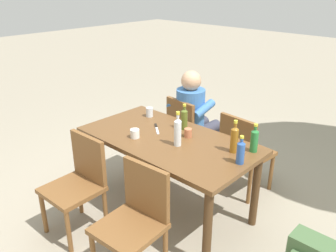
{
  "coord_description": "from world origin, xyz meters",
  "views": [
    {
      "loc": [
        1.97,
        -2.1,
        2.1
      ],
      "look_at": [
        0.0,
        0.0,
        0.88
      ],
      "focal_mm": 37.43,
      "sensor_mm": 36.0,
      "label": 1
    }
  ],
  "objects_px": {
    "person_in_white_shirt": "(195,114)",
    "bottle_blue": "(241,152)",
    "cup_terracotta": "(188,133)",
    "cup_glass": "(149,112)",
    "chair_far_left": "(188,130)",
    "bottle_clear": "(178,131)",
    "bottle_green": "(254,140)",
    "cup_white": "(135,134)",
    "dining_table": "(168,148)",
    "chair_far_right": "(243,150)",
    "chair_near_right": "(136,216)",
    "bottle_amber": "(234,139)",
    "chair_near_left": "(79,180)",
    "table_knife": "(157,128)",
    "bottle_olive": "(184,118)"
  },
  "relations": [
    {
      "from": "chair_near_right",
      "to": "table_knife",
      "type": "distance_m",
      "value": 1.04
    },
    {
      "from": "bottle_clear",
      "to": "cup_terracotta",
      "type": "bearing_deg",
      "value": 103.2
    },
    {
      "from": "chair_far_right",
      "to": "chair_near_right",
      "type": "distance_m",
      "value": 1.46
    },
    {
      "from": "bottle_amber",
      "to": "cup_glass",
      "type": "relative_size",
      "value": 2.92
    },
    {
      "from": "chair_near_right",
      "to": "chair_near_left",
      "type": "bearing_deg",
      "value": 179.99
    },
    {
      "from": "dining_table",
      "to": "bottle_blue",
      "type": "height_order",
      "value": "bottle_blue"
    },
    {
      "from": "bottle_olive",
      "to": "table_knife",
      "type": "xyz_separation_m",
      "value": [
        -0.2,
        -0.17,
        -0.11
      ]
    },
    {
      "from": "person_in_white_shirt",
      "to": "bottle_olive",
      "type": "height_order",
      "value": "person_in_white_shirt"
    },
    {
      "from": "dining_table",
      "to": "chair_far_right",
      "type": "xyz_separation_m",
      "value": [
        0.36,
        0.73,
        -0.17
      ]
    },
    {
      "from": "bottle_green",
      "to": "cup_white",
      "type": "distance_m",
      "value": 1.06
    },
    {
      "from": "cup_terracotta",
      "to": "bottle_olive",
      "type": "bearing_deg",
      "value": 142.16
    },
    {
      "from": "chair_far_right",
      "to": "cup_glass",
      "type": "xyz_separation_m",
      "value": [
        -0.87,
        -0.47,
        0.32
      ]
    },
    {
      "from": "bottle_clear",
      "to": "bottle_olive",
      "type": "relative_size",
      "value": 1.23
    },
    {
      "from": "chair_far_left",
      "to": "cup_glass",
      "type": "bearing_deg",
      "value": -105.77
    },
    {
      "from": "bottle_green",
      "to": "dining_table",
      "type": "bearing_deg",
      "value": -156.92
    },
    {
      "from": "bottle_clear",
      "to": "bottle_blue",
      "type": "distance_m",
      "value": 0.58
    },
    {
      "from": "bottle_amber",
      "to": "chair_far_right",
      "type": "bearing_deg",
      "value": 111.93
    },
    {
      "from": "cup_white",
      "to": "dining_table",
      "type": "bearing_deg",
      "value": 40.61
    },
    {
      "from": "chair_far_right",
      "to": "cup_terracotta",
      "type": "xyz_separation_m",
      "value": [
        -0.25,
        -0.59,
        0.31
      ]
    },
    {
      "from": "bottle_green",
      "to": "bottle_blue",
      "type": "relative_size",
      "value": 1.05
    },
    {
      "from": "chair_near_right",
      "to": "cup_white",
      "type": "relative_size",
      "value": 10.4
    },
    {
      "from": "bottle_olive",
      "to": "cup_white",
      "type": "distance_m",
      "value": 0.5
    },
    {
      "from": "person_in_white_shirt",
      "to": "cup_terracotta",
      "type": "xyz_separation_m",
      "value": [
        0.48,
        -0.7,
        0.14
      ]
    },
    {
      "from": "bottle_green",
      "to": "cup_white",
      "type": "relative_size",
      "value": 2.98
    },
    {
      "from": "chair_far_left",
      "to": "chair_near_right",
      "type": "bearing_deg",
      "value": -63.21
    },
    {
      "from": "chair_near_right",
      "to": "bottle_blue",
      "type": "distance_m",
      "value": 0.94
    },
    {
      "from": "dining_table",
      "to": "bottle_green",
      "type": "distance_m",
      "value": 0.79
    },
    {
      "from": "bottle_blue",
      "to": "cup_white",
      "type": "xyz_separation_m",
      "value": [
        -0.96,
        -0.24,
        -0.06
      ]
    },
    {
      "from": "bottle_green",
      "to": "cup_terracotta",
      "type": "xyz_separation_m",
      "value": [
        -0.59,
        -0.15,
        -0.07
      ]
    },
    {
      "from": "chair_far_right",
      "to": "bottle_green",
      "type": "relative_size",
      "value": 3.49
    },
    {
      "from": "chair_near_left",
      "to": "chair_near_right",
      "type": "height_order",
      "value": "same"
    },
    {
      "from": "chair_far_right",
      "to": "bottle_clear",
      "type": "bearing_deg",
      "value": -104.31
    },
    {
      "from": "person_in_white_shirt",
      "to": "bottle_blue",
      "type": "height_order",
      "value": "person_in_white_shirt"
    },
    {
      "from": "chair_far_left",
      "to": "person_in_white_shirt",
      "type": "distance_m",
      "value": 0.2
    },
    {
      "from": "chair_near_right",
      "to": "bottle_clear",
      "type": "height_order",
      "value": "bottle_clear"
    },
    {
      "from": "cup_terracotta",
      "to": "cup_glass",
      "type": "height_order",
      "value": "cup_glass"
    },
    {
      "from": "chair_near_left",
      "to": "person_in_white_shirt",
      "type": "bearing_deg",
      "value": 89.9
    },
    {
      "from": "dining_table",
      "to": "bottle_clear",
      "type": "relative_size",
      "value": 5.24
    },
    {
      "from": "bottle_green",
      "to": "chair_near_right",
      "type": "bearing_deg",
      "value": -108.23
    },
    {
      "from": "bottle_clear",
      "to": "cup_glass",
      "type": "bearing_deg",
      "value": 155.04
    },
    {
      "from": "cup_white",
      "to": "bottle_green",
      "type": "bearing_deg",
      "value": 28.03
    },
    {
      "from": "chair_near_left",
      "to": "cup_terracotta",
      "type": "relative_size",
      "value": 10.78
    },
    {
      "from": "chair_near_right",
      "to": "bottle_blue",
      "type": "relative_size",
      "value": 3.69
    },
    {
      "from": "bottle_blue",
      "to": "cup_terracotta",
      "type": "xyz_separation_m",
      "value": [
        -0.61,
        0.1,
        -0.06
      ]
    },
    {
      "from": "chair_near_left",
      "to": "bottle_amber",
      "type": "relative_size",
      "value": 3.07
    },
    {
      "from": "bottle_green",
      "to": "bottle_olive",
      "type": "bearing_deg",
      "value": -176.7
    },
    {
      "from": "bottle_olive",
      "to": "chair_far_left",
      "type": "bearing_deg",
      "value": 126.25
    },
    {
      "from": "chair_near_left",
      "to": "chair_far_left",
      "type": "bearing_deg",
      "value": 90.27
    },
    {
      "from": "bottle_clear",
      "to": "bottle_amber",
      "type": "bearing_deg",
      "value": 28.22
    },
    {
      "from": "table_knife",
      "to": "cup_glass",
      "type": "bearing_deg",
      "value": 147.72
    }
  ]
}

